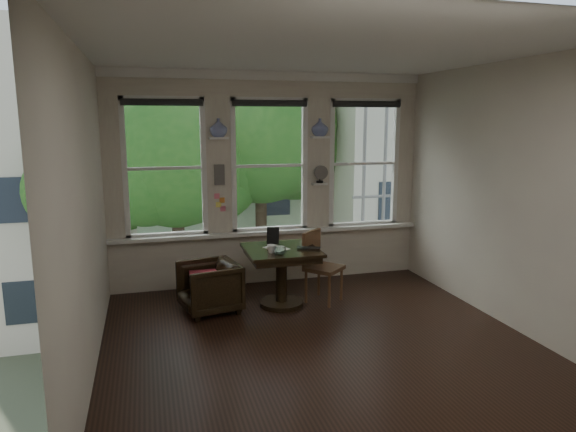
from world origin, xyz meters
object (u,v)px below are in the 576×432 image
object	(u,v)px
side_chair_right	(324,267)
armchair_left	(209,287)
mug	(271,249)
laptop	(308,249)
table	(281,277)

from	to	relation	value
side_chair_right	armchair_left	bearing A→B (deg)	136.76
mug	side_chair_right	bearing A→B (deg)	13.17
laptop	table	bearing A→B (deg)	177.18
table	mug	size ratio (longest dim) A/B	8.35
laptop	mug	distance (m)	0.48
armchair_left	mug	size ratio (longest dim) A/B	6.40
armchair_left	mug	distance (m)	0.91
table	laptop	size ratio (longest dim) A/B	3.06
armchair_left	mug	world-z (taller)	mug
table	side_chair_right	distance (m)	0.58
side_chair_right	laptop	xyz separation A→B (m)	(-0.27, -0.16, 0.30)
mug	laptop	bearing A→B (deg)	1.83
mug	armchair_left	bearing A→B (deg)	164.53
table	armchair_left	xyz separation A→B (m)	(-0.91, 0.03, -0.06)
table	armchair_left	distance (m)	0.91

